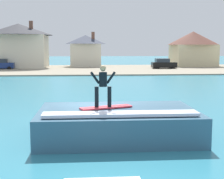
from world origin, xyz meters
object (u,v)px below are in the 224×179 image
at_px(surfboard, 106,107).
at_px(house_with_chimney, 19,43).
at_px(wave_crest, 118,123).
at_px(car_far_shore, 164,64).
at_px(car_near_shore, 2,64).
at_px(house_small_cottage, 86,49).
at_px(surfer, 103,84).
at_px(house_gabled_white, 193,47).

distance_m(surfboard, house_with_chimney, 50.42).
distance_m(wave_crest, car_far_shore, 45.04).
distance_m(surfboard, car_near_shore, 46.79).
bearing_deg(surfboard, wave_crest, 36.88).
xyz_separation_m(car_near_shore, house_small_cottage, (13.91, 7.75, 2.46)).
height_order(surfboard, house_with_chimney, house_with_chimney).
distance_m(surfboard, car_far_shore, 45.54).
bearing_deg(surfer, surfboard, 25.29).
xyz_separation_m(car_near_shore, house_gabled_white, (34.57, 6.83, 2.84)).
relative_size(surfboard, car_far_shore, 0.53).
xyz_separation_m(surfer, car_near_shore, (-14.66, 44.45, -1.37)).
xyz_separation_m(house_with_chimney, house_small_cottage, (11.90, 3.46, -1.08)).
height_order(surfboard, surfer, surfer).
height_order(surfer, house_small_cottage, house_small_cottage).
distance_m(surfer, house_small_cottage, 52.22).
height_order(surfer, car_far_shore, surfer).
xyz_separation_m(wave_crest, house_with_chimney, (-13.28, 48.30, 3.86)).
xyz_separation_m(surfboard, house_small_cottage, (-0.88, 52.14, 2.05)).
bearing_deg(house_gabled_white, wave_crest, -110.77).
distance_m(car_near_shore, house_small_cottage, 16.11).
bearing_deg(wave_crest, surfboard, -143.12).
bearing_deg(surfboard, house_small_cottage, 90.96).
relative_size(wave_crest, house_gabled_white, 0.67).
xyz_separation_m(car_far_shore, house_gabled_white, (7.40, 7.39, 2.84)).
height_order(car_near_shore, house_small_cottage, house_small_cottage).
bearing_deg(surfboard, car_far_shore, 74.21).
bearing_deg(house_gabled_white, house_with_chimney, -175.55).
bearing_deg(car_near_shore, house_small_cottage, 29.14).
bearing_deg(house_with_chimney, house_small_cottage, 16.24).
relative_size(house_with_chimney, house_small_cottage, 1.56).
relative_size(surfer, house_gabled_white, 0.17).
height_order(wave_crest, surfer, surfer).
bearing_deg(house_with_chimney, house_gabled_white, 4.45).
xyz_separation_m(car_far_shore, house_with_chimney, (-25.16, 4.86, 3.54)).
height_order(wave_crest, house_with_chimney, house_with_chimney).
height_order(surfer, house_with_chimney, house_with_chimney).
xyz_separation_m(surfer, house_gabled_white, (19.91, 51.27, 1.47)).
relative_size(surfboard, house_with_chimney, 0.18).
bearing_deg(surfer, wave_crest, 34.81).
distance_m(car_near_shore, house_with_chimney, 5.92).
relative_size(car_near_shore, house_small_cottage, 0.50).
xyz_separation_m(car_near_shore, house_with_chimney, (2.01, 4.29, 3.54)).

